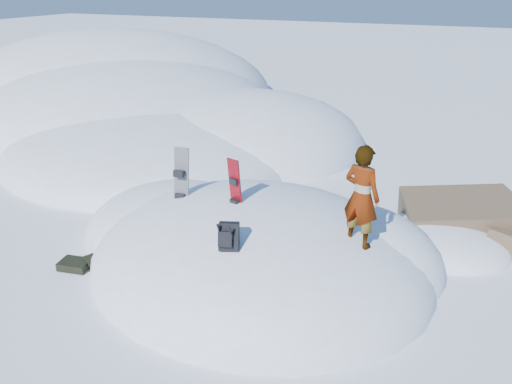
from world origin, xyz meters
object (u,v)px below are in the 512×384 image
at_px(snowboard_red, 235,194).
at_px(backpack, 228,237).
at_px(person, 361,197).
at_px(snowboard_dark, 181,187).

xyz_separation_m(snowboard_red, backpack, (0.51, -1.33, -0.16)).
height_order(snowboard_red, backpack, snowboard_red).
distance_m(snowboard_red, person, 2.44).
relative_size(snowboard_red, snowboard_dark, 0.87).
height_order(snowboard_red, person, person).
bearing_deg(person, snowboard_dark, 16.17).
distance_m(snowboard_red, backpack, 1.43).
bearing_deg(snowboard_red, snowboard_dark, -170.28).
bearing_deg(person, snowboard_red, 17.93).
distance_m(snowboard_dark, person, 3.77).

